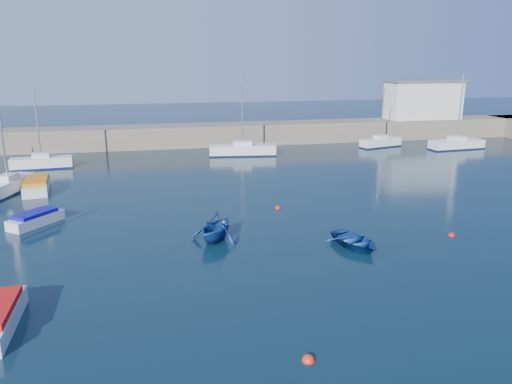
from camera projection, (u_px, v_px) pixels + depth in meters
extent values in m
plane|color=black|center=(343.00, 327.00, 20.44)|extent=(220.00, 220.00, 0.00)
cube|color=#706555|center=(207.00, 135.00, 63.51)|extent=(96.00, 4.50, 2.60)
cube|color=silver|center=(423.00, 101.00, 68.74)|extent=(10.00, 4.00, 5.00)
cube|color=silver|center=(9.00, 186.00, 40.88)|extent=(3.40, 6.15, 1.10)
cylinder|color=#B7BABC|center=(2.00, 138.00, 39.85)|extent=(0.16, 0.16, 6.82)
cube|color=silver|center=(42.00, 163.00, 50.01)|extent=(5.95, 2.10, 1.12)
cylinder|color=#B7BABC|center=(37.00, 124.00, 49.00)|extent=(0.17, 0.17, 6.71)
cube|color=silver|center=(242.00, 150.00, 56.87)|extent=(7.69, 3.00, 1.19)
cylinder|color=#B7BABC|center=(242.00, 107.00, 55.61)|extent=(0.17, 0.17, 8.61)
cube|color=silver|center=(381.00, 143.00, 62.25)|extent=(5.73, 3.00, 1.05)
cylinder|color=#B7BABC|center=(382.00, 113.00, 61.29)|extent=(0.16, 0.16, 6.34)
cube|color=silver|center=(456.00, 145.00, 60.78)|extent=(6.98, 2.46, 1.11)
cylinder|color=#B7BABC|center=(460.00, 107.00, 59.62)|extent=(0.16, 0.16, 7.88)
cube|color=silver|center=(36.00, 220.00, 33.01)|extent=(3.34, 3.71, 0.66)
cube|color=#0E0B80|center=(35.00, 213.00, 32.89)|extent=(2.71, 2.95, 0.25)
cube|color=silver|center=(37.00, 186.00, 41.55)|extent=(2.47, 5.50, 0.80)
cube|color=orange|center=(36.00, 180.00, 41.41)|extent=(2.22, 4.17, 0.30)
imported|color=navy|center=(354.00, 241.00, 29.13)|extent=(3.34, 4.07, 0.74)
imported|color=navy|center=(215.00, 227.00, 29.95)|extent=(4.34, 4.46, 1.79)
sphere|color=red|center=(308.00, 361.00, 18.18)|extent=(0.48, 0.48, 0.48)
sphere|color=red|center=(452.00, 236.00, 31.05)|extent=(0.42, 0.42, 0.42)
sphere|color=red|center=(278.00, 208.00, 36.74)|extent=(0.41, 0.41, 0.41)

